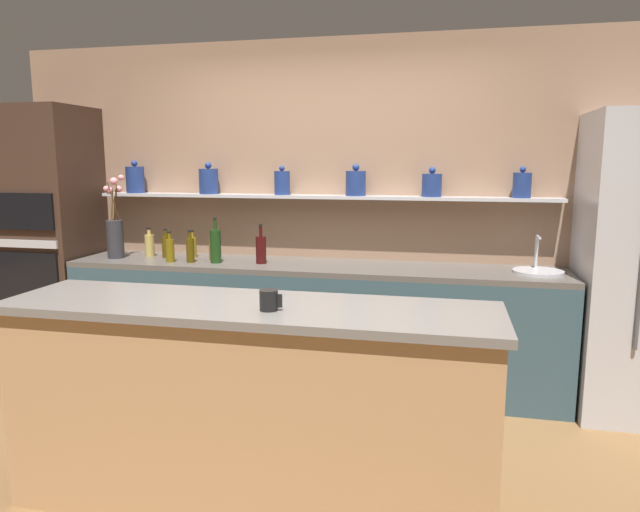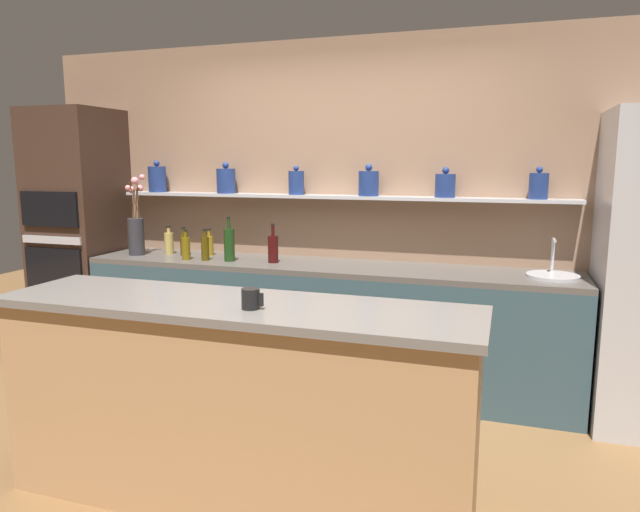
{
  "view_description": "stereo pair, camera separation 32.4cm",
  "coord_description": "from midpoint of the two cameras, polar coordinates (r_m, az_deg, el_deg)",
  "views": [
    {
      "loc": [
        0.9,
        -2.82,
        1.67
      ],
      "look_at": [
        0.17,
        0.43,
        1.12
      ],
      "focal_mm": 32.0,
      "sensor_mm": 36.0,
      "label": 1
    },
    {
      "loc": [
        1.21,
        -2.73,
        1.67
      ],
      "look_at": [
        0.17,
        0.43,
        1.12
      ],
      "focal_mm": 32.0,
      "sensor_mm": 36.0,
      "label": 2
    }
  ],
  "objects": [
    {
      "name": "bottle_oil_5",
      "position": [
        4.68,
        -14.59,
        0.9
      ],
      "size": [
        0.07,
        0.07,
        0.22
      ],
      "color": "olive",
      "rests_on": "back_counter_unit"
    },
    {
      "name": "oven_tower",
      "position": [
        5.25,
        -26.85,
        1.61
      ],
      "size": [
        0.65,
        0.64,
        2.11
      ],
      "color": "#3D281E",
      "rests_on": "ground_plane"
    },
    {
      "name": "island_counter",
      "position": [
        2.87,
        -10.46,
        -14.63
      ],
      "size": [
        2.34,
        0.61,
        1.02
      ],
      "color": "tan",
      "rests_on": "ground_plane"
    },
    {
      "name": "sink_fixture",
      "position": [
        4.12,
        18.9,
        -1.35
      ],
      "size": [
        0.34,
        0.34,
        0.25
      ],
      "color": "#B7B7BC",
      "rests_on": "back_counter_unit"
    },
    {
      "name": "bottle_wine_4",
      "position": [
        4.29,
        -8.08,
        0.66
      ],
      "size": [
        0.08,
        0.08,
        0.3
      ],
      "color": "#380C0C",
      "rests_on": "back_counter_unit"
    },
    {
      "name": "bottle_oil_6",
      "position": [
        4.44,
        -14.9,
        0.63
      ],
      "size": [
        0.06,
        0.06,
        0.25
      ],
      "color": "#47380A",
      "rests_on": "back_counter_unit"
    },
    {
      "name": "back_counter_unit",
      "position": [
        4.35,
        -3.12,
        -6.81
      ],
      "size": [
        3.68,
        0.62,
        0.92
      ],
      "color": "#334C56",
      "rests_on": "ground_plane"
    },
    {
      "name": "bottle_wine_0",
      "position": [
        4.38,
        -12.5,
        1.0
      ],
      "size": [
        0.08,
        0.08,
        0.34
      ],
      "color": "#193814",
      "rests_on": "back_counter_unit"
    },
    {
      "name": "coffee_mug",
      "position": [
        2.55,
        -8.77,
        -4.43
      ],
      "size": [
        0.1,
        0.08,
        0.09
      ],
      "color": "black",
      "rests_on": "island_counter"
    },
    {
      "name": "bottle_oil_2",
      "position": [
        4.72,
        -17.07,
        0.93
      ],
      "size": [
        0.06,
        0.06,
        0.23
      ],
      "color": "#47380A",
      "rests_on": "back_counter_unit"
    },
    {
      "name": "flower_vase",
      "position": [
        4.83,
        -21.65,
        2.21
      ],
      "size": [
        0.16,
        0.14,
        0.65
      ],
      "color": "#2D2D33",
      "rests_on": "back_counter_unit"
    },
    {
      "name": "ground_plane",
      "position": [
        3.41,
        -7.57,
        -20.08
      ],
      "size": [
        12.0,
        12.0,
        0.0
      ],
      "primitive_type": "plane",
      "color": "brown"
    },
    {
      "name": "bottle_spirit_7",
      "position": [
        4.82,
        -18.55,
        1.06
      ],
      "size": [
        0.08,
        0.08,
        0.23
      ],
      "color": "tan",
      "rests_on": "back_counter_unit"
    },
    {
      "name": "bottle_oil_1",
      "position": [
        4.5,
        -12.74,
        0.63
      ],
      "size": [
        0.05,
        0.05,
        0.21
      ],
      "color": "brown",
      "rests_on": "back_counter_unit"
    },
    {
      "name": "back_wall_unit",
      "position": [
        4.51,
        -0.99,
        4.72
      ],
      "size": [
        5.2,
        0.28,
        2.6
      ],
      "color": "#937056",
      "rests_on": "ground_plane"
    },
    {
      "name": "bottle_oil_3",
      "position": [
        4.5,
        -16.79,
        0.58
      ],
      "size": [
        0.06,
        0.06,
        0.24
      ],
      "color": "brown",
      "rests_on": "back_counter_unit"
    }
  ]
}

